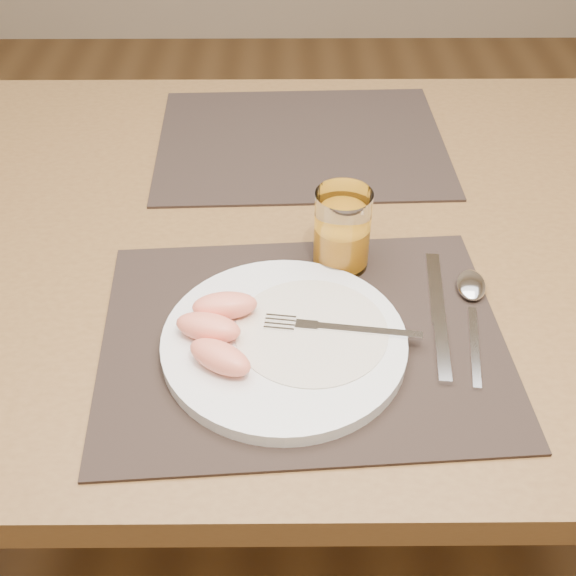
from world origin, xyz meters
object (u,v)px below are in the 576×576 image
(knife, at_px, (439,324))
(juice_glass, at_px, (342,234))
(fork, at_px, (328,327))
(table, at_px, (306,272))
(plate, at_px, (284,343))
(placemat_near, at_px, (303,338))
(placemat_far, at_px, (301,142))
(spoon, at_px, (472,293))

(knife, distance_m, juice_glass, 0.16)
(fork, bearing_deg, table, 94.47)
(plate, bearing_deg, table, 82.38)
(plate, xyz_separation_m, fork, (0.05, 0.01, 0.01))
(juice_glass, bearing_deg, placemat_near, -110.70)
(placemat_far, bearing_deg, spoon, -62.38)
(fork, bearing_deg, placemat_near, 173.80)
(placemat_far, distance_m, spoon, 0.42)
(plate, distance_m, fork, 0.05)
(fork, xyz_separation_m, spoon, (0.17, 0.07, -0.01))
(placemat_near, distance_m, knife, 0.16)
(placemat_near, bearing_deg, table, 87.33)
(plate, bearing_deg, knife, 10.80)
(fork, bearing_deg, juice_glass, 80.71)
(placemat_far, bearing_deg, placemat_near, -90.89)
(spoon, bearing_deg, table, 141.33)
(placemat_near, bearing_deg, spoon, 18.14)
(placemat_near, distance_m, plate, 0.03)
(table, height_order, spoon, spoon)
(placemat_far, relative_size, fork, 2.57)
(fork, xyz_separation_m, juice_glass, (0.02, 0.13, 0.03))
(fork, distance_m, spoon, 0.19)
(table, height_order, juice_glass, juice_glass)
(knife, relative_size, spoon, 1.15)
(table, distance_m, juice_glass, 0.16)
(plate, relative_size, fork, 1.54)
(placemat_far, bearing_deg, plate, -93.54)
(fork, bearing_deg, spoon, 21.64)
(table, bearing_deg, spoon, -38.67)
(placemat_near, bearing_deg, juice_glass, 69.30)
(placemat_near, distance_m, fork, 0.03)
(plate, bearing_deg, juice_glass, 64.35)
(knife, height_order, juice_glass, juice_glass)
(placemat_near, relative_size, spoon, 2.34)
(placemat_far, relative_size, juice_glass, 4.31)
(placemat_far, relative_size, spoon, 2.34)
(plate, relative_size, juice_glass, 2.58)
(table, relative_size, plate, 5.19)
(table, height_order, placemat_far, placemat_far)
(table, relative_size, fork, 7.99)
(plate, distance_m, spoon, 0.24)
(table, xyz_separation_m, placemat_far, (-0.00, 0.22, 0.09))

